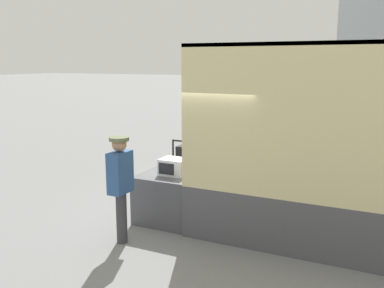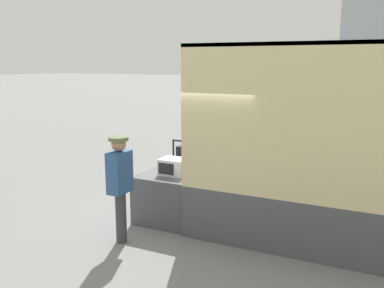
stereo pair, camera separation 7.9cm
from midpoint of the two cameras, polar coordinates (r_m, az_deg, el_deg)
The scene contains 5 objects.
ground_plane at distance 8.55m, azimuth 2.41°, elevation -9.58°, with size 160.00×160.00×0.00m, color gray.
tailgate_deck at distance 8.63m, azimuth -0.94°, elevation -6.17°, with size 1.11×2.12×0.91m, color #4C4C51.
microwave at distance 8.00m, azimuth -2.15°, elevation -3.03°, with size 0.49×0.43×0.31m.
portable_generator at distance 8.83m, azimuth 0.13°, elevation -1.39°, with size 0.60×0.47×0.52m.
worker_person at distance 7.13m, azimuth -9.30°, elevation -4.50°, with size 0.32×0.44×1.80m.
Camera 2 is at (3.28, -7.30, 3.00)m, focal length 40.00 mm.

